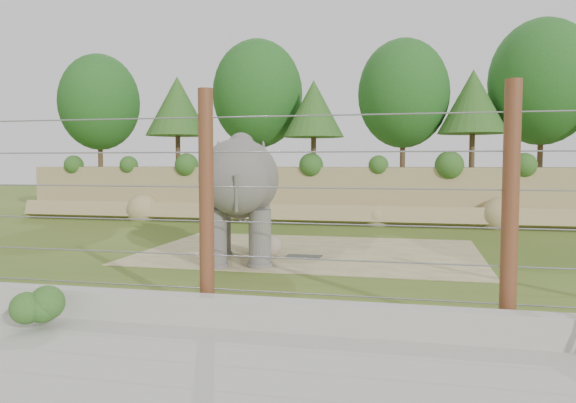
# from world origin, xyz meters

# --- Properties ---
(ground) EXTENTS (90.00, 90.00, 0.00)m
(ground) POSITION_xyz_m (0.00, 0.00, 0.00)
(ground) COLOR #39561A
(ground) RESTS_ON ground
(back_embankment) EXTENTS (30.00, 5.52, 8.77)m
(back_embankment) POSITION_xyz_m (0.59, 12.68, 3.97)
(back_embankment) COLOR tan
(back_embankment) RESTS_ON ground
(dirt_patch) EXTENTS (10.00, 7.00, 0.02)m
(dirt_patch) POSITION_xyz_m (0.50, 3.00, 0.01)
(dirt_patch) COLOR #8E7B5B
(dirt_patch) RESTS_ON ground
(drain_grate) EXTENTS (1.00, 0.60, 0.03)m
(drain_grate) POSITION_xyz_m (0.49, 1.88, 0.04)
(drain_grate) COLOR #262628
(drain_grate) RESTS_ON dirt_patch
(elephant) EXTENTS (2.97, 4.71, 3.54)m
(elephant) POSITION_xyz_m (-1.14, 0.95, 1.77)
(elephant) COLOR #65605A
(elephant) RESTS_ON ground
(stone_ball) EXTENTS (0.66, 0.66, 0.66)m
(stone_ball) POSITION_xyz_m (-0.44, 1.62, 0.35)
(stone_ball) COLOR gray
(stone_ball) RESTS_ON dirt_patch
(retaining_wall) EXTENTS (26.00, 0.35, 0.50)m
(retaining_wall) POSITION_xyz_m (0.00, -5.00, 0.25)
(retaining_wall) COLOR #A9A69D
(retaining_wall) RESTS_ON ground
(walkway) EXTENTS (26.00, 4.00, 0.01)m
(walkway) POSITION_xyz_m (0.00, -7.00, 0.01)
(walkway) COLOR #A9A69D
(walkway) RESTS_ON ground
(barrier_fence) EXTENTS (20.26, 0.26, 4.00)m
(barrier_fence) POSITION_xyz_m (0.00, -4.50, 2.00)
(barrier_fence) COLOR brown
(barrier_fence) RESTS_ON ground
(walkway_shrub) EXTENTS (0.68, 0.68, 0.68)m
(walkway_shrub) POSITION_xyz_m (-2.43, -5.80, 0.35)
(walkway_shrub) COLOR #2C5820
(walkway_shrub) RESTS_ON walkway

